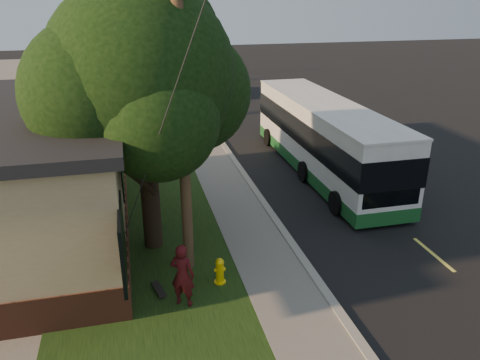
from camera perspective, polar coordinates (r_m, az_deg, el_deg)
name	(u,v)px	position (r m, az deg, el deg)	size (l,w,h in m)	color
ground	(310,272)	(13.69, 8.48, -11.01)	(120.00, 120.00, 0.00)	black
road	(311,152)	(23.48, 8.61, 3.38)	(8.00, 80.00, 0.01)	black
curb	(232,157)	(22.31, -0.98, 2.78)	(0.25, 80.00, 0.12)	gray
sidewalk	(211,159)	(22.13, -3.50, 2.52)	(2.00, 80.00, 0.08)	slate
grass_verge	(136,166)	(21.84, -12.58, 1.73)	(5.00, 80.00, 0.07)	black
fire_hydrant	(220,271)	(12.81, -2.48, -11.00)	(0.32, 0.32, 0.74)	yellow
utility_pole	(182,110)	(11.95, -7.12, 8.42)	(2.86, 3.21, 9.07)	#473321
leafy_tree	(142,79)	(13.40, -11.87, 11.94)	(6.30, 6.00, 7.80)	black
bare_tree_near	(145,86)	(29.06, -11.47, 11.16)	(1.38, 1.21, 4.31)	black
bare_tree_far	(144,61)	(40.95, -11.64, 13.99)	(1.38, 1.21, 4.03)	black
traffic_signal	(179,41)	(45.05, -7.40, 16.43)	(0.18, 0.22, 5.50)	#2D2D30
transit_bus	(324,136)	(20.52, 10.15, 5.35)	(2.63, 11.39, 3.08)	silver
skateboarder	(182,275)	(11.83, -7.03, -11.42)	(0.62, 0.41, 1.70)	#460E12
skateboard_main	(159,289)	(12.80, -9.86, -13.01)	(0.39, 0.83, 0.08)	black
dumpster	(36,232)	(15.54, -23.64, -5.78)	(1.55, 1.32, 1.21)	black
distant_car	(224,84)	(36.55, -1.94, 11.57)	(1.87, 4.65, 1.58)	black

